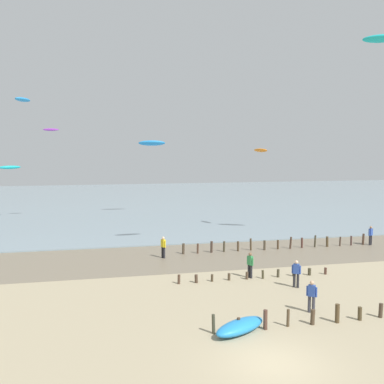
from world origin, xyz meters
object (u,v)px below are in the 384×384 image
at_px(kite_aloft_4, 51,130).
at_px(kite_aloft_8, 261,150).
at_px(person_by_waterline, 371,235).
at_px(person_far_down_beach, 296,273).
at_px(kite_aloft_9, 10,167).
at_px(kite_aloft_11, 382,39).
at_px(person_nearest_camera, 163,247).
at_px(person_right_flank, 250,264).
at_px(kite_aloft_3, 152,143).
at_px(person_mid_beach, 312,295).
at_px(kite_aloft_12, 23,100).
at_px(grounded_kite, 240,327).

height_order(kite_aloft_4, kite_aloft_8, kite_aloft_4).
relative_size(person_by_waterline, person_far_down_beach, 1.00).
bearing_deg(kite_aloft_9, kite_aloft_11, -61.50).
bearing_deg(person_nearest_camera, kite_aloft_8, 39.02).
bearing_deg(kite_aloft_11, person_by_waterline, -51.61).
xyz_separation_m(person_right_flank, kite_aloft_9, (-20.04, 27.98, 5.53)).
distance_m(person_by_waterline, kite_aloft_11, 16.99).
bearing_deg(kite_aloft_3, person_far_down_beach, 101.62).
height_order(person_mid_beach, kite_aloft_9, kite_aloft_9).
bearing_deg(person_far_down_beach, kite_aloft_12, 135.04).
relative_size(person_mid_beach, grounded_kite, 0.58).
bearing_deg(person_right_flank, kite_aloft_9, 125.62).
bearing_deg(kite_aloft_12, person_far_down_beach, 67.73).
bearing_deg(person_right_flank, grounded_kite, -112.74).
distance_m(person_by_waterline, kite_aloft_4, 36.16).
height_order(person_nearest_camera, kite_aloft_4, kite_aloft_4).
height_order(person_mid_beach, grounded_kite, person_mid_beach).
xyz_separation_m(kite_aloft_3, kite_aloft_4, (-12.07, -2.41, 1.47)).
bearing_deg(kite_aloft_9, kite_aloft_3, -27.12).
height_order(person_by_waterline, kite_aloft_8, kite_aloft_8).
height_order(person_right_flank, kite_aloft_4, kite_aloft_4).
bearing_deg(person_right_flank, kite_aloft_4, 119.79).
bearing_deg(person_nearest_camera, person_right_flank, -53.01).
relative_size(person_right_flank, kite_aloft_3, 0.50).
xyz_separation_m(person_by_waterline, kite_aloft_12, (-30.36, 8.75, 12.17)).
xyz_separation_m(person_mid_beach, kite_aloft_3, (-4.03, 35.29, 8.46)).
relative_size(person_mid_beach, person_by_waterline, 1.00).
height_order(person_nearest_camera, kite_aloft_3, kite_aloft_3).
relative_size(kite_aloft_3, kite_aloft_11, 1.10).
height_order(person_by_waterline, kite_aloft_4, kite_aloft_4).
xyz_separation_m(person_right_flank, kite_aloft_12, (-16.41, 15.94, 12.17)).
bearing_deg(grounded_kite, person_nearest_camera, -113.32).
relative_size(person_right_flank, kite_aloft_8, 0.86).
bearing_deg(kite_aloft_11, person_nearest_camera, 26.87).
relative_size(person_nearest_camera, grounded_kite, 0.58).
bearing_deg(person_nearest_camera, kite_aloft_9, 125.20).
xyz_separation_m(person_right_flank, kite_aloft_3, (-3.01, 28.75, 8.46)).
bearing_deg(person_right_flank, person_nearest_camera, 126.99).
distance_m(person_nearest_camera, person_mid_beach, 14.27).
height_order(person_mid_beach, person_right_flank, same).
height_order(person_nearest_camera, person_mid_beach, same).
distance_m(person_far_down_beach, grounded_kite, 7.89).
relative_size(person_by_waterline, kite_aloft_4, 0.94).
bearing_deg(kite_aloft_12, kite_aloft_4, -164.60).
bearing_deg(kite_aloft_9, person_nearest_camera, -84.53).
bearing_deg(person_mid_beach, person_far_down_beach, 75.12).
bearing_deg(person_mid_beach, kite_aloft_11, 45.89).
bearing_deg(kite_aloft_4, person_mid_beach, 120.91).
height_order(kite_aloft_3, kite_aloft_9, kite_aloft_3).
height_order(person_mid_beach, kite_aloft_8, kite_aloft_8).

